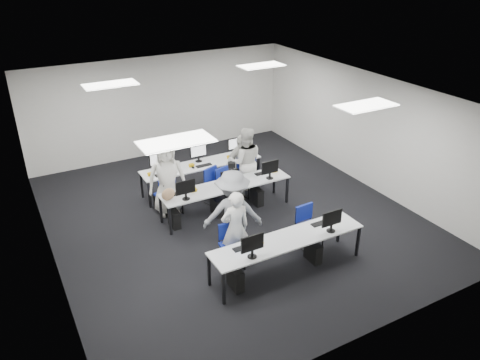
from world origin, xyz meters
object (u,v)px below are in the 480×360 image
chair_0 (232,253)px  desk_front (288,241)px  chair_1 (308,234)px  student_3 (241,163)px  student_2 (167,178)px  desk_mid (226,187)px  chair_5 (166,200)px  student_0 (235,228)px  chair_7 (245,177)px  chair_3 (216,193)px  chair_2 (171,203)px  chair_4 (248,184)px  student_1 (245,162)px  chair_6 (217,187)px  photographer (233,213)px

chair_0 → desk_front: bearing=-27.6°
chair_1 → student_3: bearing=86.5°
student_2 → desk_mid: bearing=-16.7°
chair_1 → chair_5: 3.63m
student_0 → student_3: size_ratio=1.05×
chair_7 → student_2: bearing=-154.7°
desk_mid → student_0: bearing=-112.2°
chair_5 → chair_7: bearing=-20.2°
chair_3 → chair_5: bearing=145.0°
desk_front → chair_1: bearing=28.5°
chair_0 → chair_2: size_ratio=1.04×
desk_front → chair_3: chair_3 is taller
student_3 → chair_2: bearing=-179.3°
chair_3 → chair_7: chair_7 is taller
chair_4 → student_1: student_1 is taller
chair_0 → student_0: size_ratio=0.55×
chair_7 → chair_1: bearing=-73.5°
chair_4 → chair_6: chair_6 is taller
chair_3 → photographer: size_ratio=0.50×
chair_1 → chair_2: bearing=123.4°
chair_2 → student_1: size_ratio=0.47×
chair_7 → student_0: student_0 is taller
chair_6 → chair_5: bearing=163.6°
chair_3 → student_0: bearing=-128.0°
chair_3 → student_1: student_1 is taller
student_2 → chair_2: bearing=-48.5°
chair_1 → student_0: bearing=168.2°
chair_3 → chair_6: size_ratio=1.04×
chair_6 → student_2: student_2 is taller
chair_4 → student_0: (-1.70, -2.48, 0.53)m
student_2 → photographer: size_ratio=0.99×
desk_mid → chair_5: 1.54m
chair_7 → student_2: 2.34m
chair_4 → chair_7: 0.32m
chair_6 → photographer: 2.55m
chair_1 → chair_7: (0.16, 3.02, 0.02)m
chair_1 → chair_7: chair_7 is taller
desk_front → chair_1: 1.06m
chair_1 → student_0: size_ratio=0.57×
desk_front → chair_4: size_ratio=3.60×
student_3 → student_1: bearing=-94.5°
chair_5 → chair_6: (1.37, -0.03, 0.02)m
chair_5 → student_2: (0.01, -0.17, 0.67)m
student_3 → photographer: bearing=-128.4°
chair_5 → student_1: 2.21m
chair_1 → student_2: (-2.09, 2.79, 0.64)m
chair_0 → student_2: size_ratio=0.47×
student_0 → photographer: bearing=-105.4°
chair_6 → chair_7: (0.89, 0.10, 0.03)m
chair_5 → chair_6: size_ratio=0.93×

